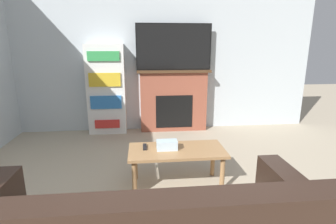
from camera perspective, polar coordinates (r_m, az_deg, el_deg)
name	(u,v)px	position (r m, az deg, el deg)	size (l,w,h in m)	color
wall_back	(154,54)	(4.70, -3.15, 12.43)	(5.72, 0.06, 2.70)	silver
fireplace	(173,100)	(4.69, 1.19, 2.57)	(1.27, 0.28, 1.09)	brown
tv	(174,47)	(4.57, 1.29, 13.97)	(1.28, 0.03, 0.77)	black
coffee_table	(177,154)	(2.86, 1.93, -9.19)	(1.03, 0.49, 0.43)	#A87A4C
tissue_box	(167,145)	(2.81, -0.23, -7.19)	(0.22, 0.12, 0.10)	silver
remote_control	(145,147)	(2.88, -5.09, -7.57)	(0.04, 0.15, 0.02)	black
bookshelf	(106,90)	(4.63, -13.26, 4.75)	(0.64, 0.29, 1.53)	white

